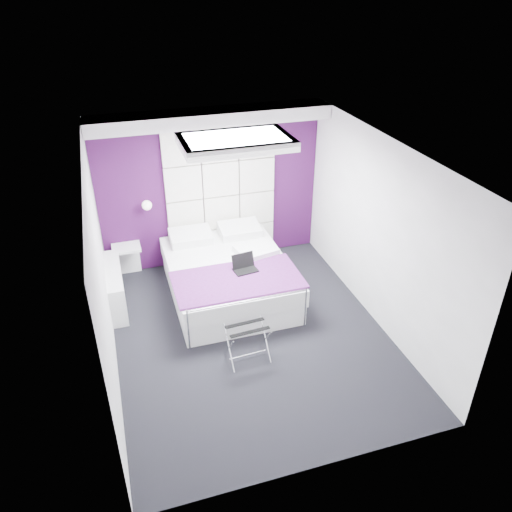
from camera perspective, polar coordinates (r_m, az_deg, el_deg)
The scene contains 15 objects.
floor at distance 6.95m, azimuth -0.57°, elevation -9.02°, with size 4.40×4.40×0.00m, color black.
ceiling at distance 5.67m, azimuth -0.71°, elevation 11.75°, with size 4.40×4.40×0.00m, color white.
wall_back at distance 8.13m, azimuth -5.17°, elevation 7.73°, with size 3.60×3.60×0.00m, color silver.
wall_left at distance 6.02m, azimuth -17.28°, elevation -2.27°, with size 4.40×4.40×0.00m, color silver.
wall_right at distance 6.88m, azimuth 13.88°, elevation 2.54°, with size 4.40×4.40×0.00m, color silver.
accent_wall at distance 8.12m, azimuth -5.16°, elevation 7.71°, with size 3.58×0.02×2.58m, color #380D3B.
soffit at distance 7.51m, azimuth -5.16°, elevation 15.51°, with size 3.58×0.50×0.20m, color white.
headboard at distance 8.15m, azimuth -4.00°, elevation 6.87°, with size 1.80×0.08×2.30m, color silver, non-canonical shape.
skylight at distance 6.23m, azimuth -2.34°, elevation 12.99°, with size 1.36×0.86×0.12m, color white, non-canonical shape.
wall_lamp at distance 7.90m, azimuth -12.39°, elevation 5.80°, with size 0.15×0.15×0.15m, color white.
radiator at distance 7.65m, azimuth -15.73°, elevation -3.44°, with size 0.22×1.20×0.60m, color white.
bed at distance 7.58m, azimuth -3.22°, elevation -2.32°, with size 1.79×2.17×0.76m.
nightstand at distance 8.15m, azimuth -14.62°, elevation 0.93°, with size 0.44×0.34×0.05m, color white.
luggage_rack at distance 6.43m, azimuth -0.97°, elevation -9.89°, with size 0.51×0.38×0.51m.
laptop at distance 7.16m, azimuth -1.33°, elevation -1.12°, with size 0.33×0.24×0.24m.
Camera 1 is at (-1.54, -5.15, 4.41)m, focal length 35.00 mm.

